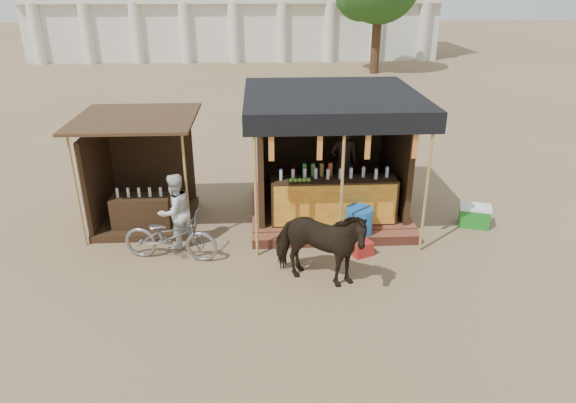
# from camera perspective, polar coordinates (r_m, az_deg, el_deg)

# --- Properties ---
(ground) EXTENTS (120.00, 120.00, 0.00)m
(ground) POSITION_cam_1_polar(r_m,az_deg,el_deg) (8.74, 0.59, -10.87)
(ground) COLOR #846B4C
(ground) RESTS_ON ground
(main_stall) EXTENTS (3.60, 3.61, 2.78)m
(main_stall) POSITION_cam_1_polar(r_m,az_deg,el_deg) (11.35, 4.68, 3.35)
(main_stall) COLOR brown
(main_stall) RESTS_ON ground
(secondary_stall) EXTENTS (2.40, 2.40, 2.38)m
(secondary_stall) POSITION_cam_1_polar(r_m,az_deg,el_deg) (11.51, -16.43, 1.77)
(secondary_stall) COLOR #342213
(secondary_stall) RESTS_ON ground
(cow) EXTENTS (1.91, 1.44, 1.47)m
(cow) POSITION_cam_1_polar(r_m,az_deg,el_deg) (8.82, 3.44, -4.94)
(cow) COLOR black
(cow) RESTS_ON ground
(motorbike) EXTENTS (1.90, 0.96, 0.95)m
(motorbike) POSITION_cam_1_polar(r_m,az_deg,el_deg) (9.93, -12.94, -3.78)
(motorbike) COLOR gray
(motorbike) RESTS_ON ground
(bystander) EXTENTS (0.94, 0.93, 1.53)m
(bystander) POSITION_cam_1_polar(r_m,az_deg,el_deg) (10.23, -12.42, -1.09)
(bystander) COLOR silver
(bystander) RESTS_ON ground
(blue_barrel) EXTENTS (0.70, 0.70, 0.74)m
(blue_barrel) POSITION_cam_1_polar(r_m,az_deg,el_deg) (10.44, 7.86, -2.62)
(blue_barrel) COLOR blue
(blue_barrel) RESTS_ON ground
(red_crate) EXTENTS (0.51, 0.54, 0.28)m
(red_crate) POSITION_cam_1_polar(r_m,az_deg,el_deg) (10.11, 7.98, -5.01)
(red_crate) COLOR #A6201B
(red_crate) RESTS_ON ground
(cooler) EXTENTS (0.75, 0.63, 0.46)m
(cooler) POSITION_cam_1_polar(r_m,az_deg,el_deg) (11.79, 20.01, -1.48)
(cooler) COLOR #1B7C20
(cooler) RESTS_ON ground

